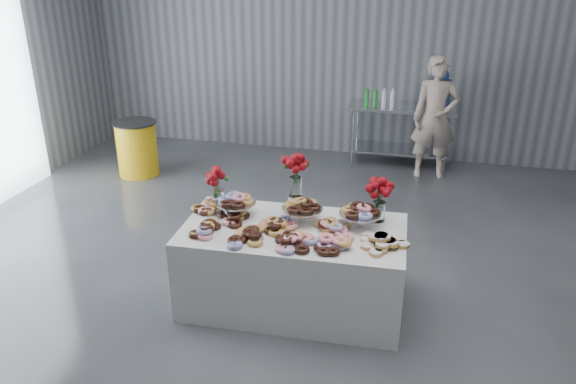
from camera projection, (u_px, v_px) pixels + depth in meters
name	position (u px, v px, depth m)	size (l,w,h in m)	color
ground	(267.00, 318.00, 4.86)	(9.00, 9.00, 0.00)	#33353A
display_table	(293.00, 266.00, 4.93)	(1.90, 1.00, 0.75)	white
prep_table	(401.00, 125.00, 8.08)	(1.50, 0.60, 0.90)	silver
donut_mounds	(292.00, 226.00, 4.72)	(1.80, 0.80, 0.09)	gold
cake_stand_left	(236.00, 201.00, 4.96)	(0.36, 0.36, 0.17)	silver
cake_stand_mid	(302.00, 207.00, 4.85)	(0.36, 0.36, 0.17)	silver
cake_stand_right	(360.00, 212.00, 4.76)	(0.36, 0.36, 0.17)	silver
danish_pile	(382.00, 239.00, 4.48)	(0.48, 0.48, 0.11)	white
bouquet_left	(217.00, 179.00, 5.03)	(0.26, 0.26, 0.42)	white
bouquet_right	(380.00, 190.00, 4.80)	(0.26, 0.26, 0.42)	white
bouquet_center	(296.00, 172.00, 4.96)	(0.26, 0.26, 0.57)	silver
water_jug	(440.00, 90.00, 7.76)	(0.28, 0.28, 0.55)	blue
drink_bottles	(380.00, 97.00, 7.90)	(0.54, 0.08, 0.27)	#268C33
person	(435.00, 118.00, 7.63)	(0.61, 0.40, 1.67)	#CC8C93
trash_barrel	(137.00, 148.00, 7.86)	(0.60, 0.60, 0.77)	yellow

